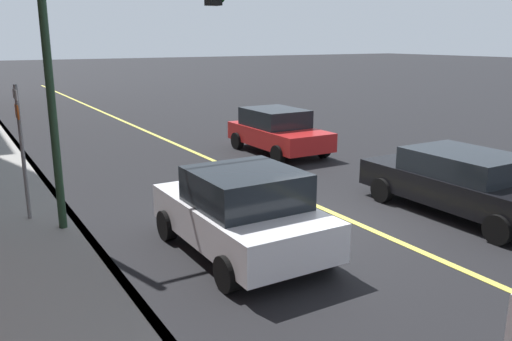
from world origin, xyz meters
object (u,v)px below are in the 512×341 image
(car_white, at_px, (242,211))
(traffic_light_mast, at_px, (121,35))
(car_red, at_px, (278,130))
(street_sign_post, at_px, (22,145))
(car_black, at_px, (464,182))

(car_white, height_order, traffic_light_mast, traffic_light_mast)
(car_red, xyz_separation_m, traffic_light_mast, (-4.41, 6.64, 3.17))
(car_red, relative_size, street_sign_post, 1.37)
(traffic_light_mast, bearing_deg, car_red, -56.43)
(car_white, relative_size, traffic_light_mast, 0.67)
(street_sign_post, bearing_deg, traffic_light_mast, -116.28)
(car_white, bearing_deg, traffic_light_mast, 24.82)
(car_red, distance_m, traffic_light_mast, 8.58)
(car_black, bearing_deg, traffic_light_mast, 63.73)
(car_black, height_order, car_white, car_white)
(car_black, relative_size, car_red, 1.17)
(car_red, distance_m, car_white, 8.91)
(car_white, xyz_separation_m, traffic_light_mast, (2.68, 1.24, 3.15))
(car_black, relative_size, street_sign_post, 1.60)
(traffic_light_mast, bearing_deg, car_white, -155.18)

